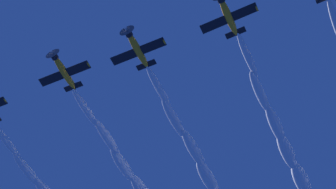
{
  "coord_description": "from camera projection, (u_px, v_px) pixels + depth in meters",
  "views": [
    {
      "loc": [
        -13.45,
        38.44,
        2.16
      ],
      "look_at": [
        -0.03,
        -11.48,
        72.91
      ],
      "focal_mm": 67.34,
      "sensor_mm": 36.0,
      "label": 1
    }
  ],
  "objects": [
    {
      "name": "airplane_right_wingman",
      "position": [
        137.0,
        48.0,
        81.92
      ],
      "size": [
        7.72,
        6.86,
        2.13
      ],
      "color": "orange"
    },
    {
      "name": "smoke_trail_left_wingman",
      "position": [
        293.0,
        165.0,
        93.98
      ],
      "size": [
        7.34,
        38.09,
        2.71
      ],
      "color": "white"
    },
    {
      "name": "smoke_trail_right_wingman",
      "position": [
        214.0,
        189.0,
        96.1
      ],
      "size": [
        7.65,
        37.53,
        2.84
      ],
      "color": "white"
    },
    {
      "name": "airplane_left_wingman",
      "position": [
        228.0,
        15.0,
        79.56
      ],
      "size": [
        7.7,
        6.86,
        2.24
      ],
      "color": "orange"
    },
    {
      "name": "airplane_outer_left",
      "position": [
        63.0,
        71.0,
        86.5
      ],
      "size": [
        7.72,
        6.87,
        2.11
      ],
      "color": "orange"
    }
  ]
}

